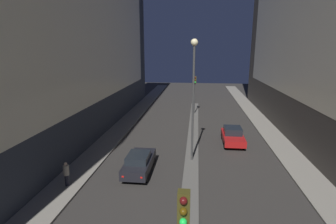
% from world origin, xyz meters
% --- Properties ---
extents(building_left, '(6.01, 44.46, 21.65)m').
position_xyz_m(building_left, '(-12.03, 22.23, 10.83)').
color(building_left, '#2D333D').
rests_on(building_left, ground).
extents(median_strip, '(1.05, 38.23, 0.14)m').
position_xyz_m(median_strip, '(0.00, 20.11, 0.07)').
color(median_strip, '#56544F').
rests_on(median_strip, ground).
extents(traffic_light_mid, '(0.32, 0.42, 4.94)m').
position_xyz_m(traffic_light_mid, '(0.00, 32.58, 3.75)').
color(traffic_light_mid, '#383838').
rests_on(traffic_light_mid, median_strip).
extents(street_lamp, '(0.51, 0.51, 9.12)m').
position_xyz_m(street_lamp, '(0.00, 17.40, 6.18)').
color(street_lamp, '#383838').
rests_on(street_lamp, median_strip).
extents(car_left_lane, '(1.71, 4.30, 1.47)m').
position_xyz_m(car_left_lane, '(-3.67, 15.11, 0.75)').
color(car_left_lane, black).
rests_on(car_left_lane, ground).
extents(car_right_lane, '(1.83, 4.05, 1.49)m').
position_xyz_m(car_right_lane, '(3.67, 21.83, 0.75)').
color(car_right_lane, maroon).
rests_on(car_right_lane, ground).
extents(pedestrian_on_left_sidewalk, '(0.36, 0.36, 1.57)m').
position_xyz_m(pedestrian_on_left_sidewalk, '(-7.75, 12.57, 0.95)').
color(pedestrian_on_left_sidewalk, black).
rests_on(pedestrian_on_left_sidewalk, sidewalk_left).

